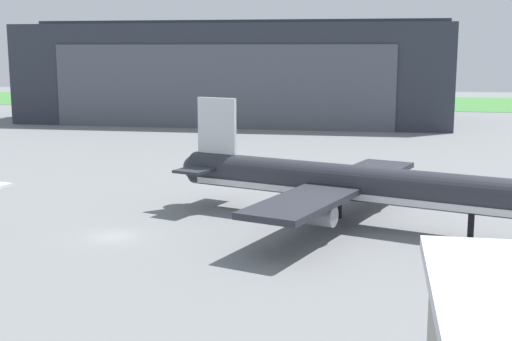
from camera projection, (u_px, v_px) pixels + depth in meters
name	position (u px, v px, depth m)	size (l,w,h in m)	color
ground_plane	(113.00, 236.00, 61.46)	(440.00, 440.00, 0.00)	slate
grass_field_strip	(306.00, 102.00, 216.44)	(440.00, 56.00, 0.08)	#44863F
maintenance_hangar	(238.00, 73.00, 160.57)	(94.46, 38.60, 22.90)	#2D333D
airliner_near_right	(345.00, 184.00, 65.34)	(35.57, 30.71, 11.55)	#282B33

